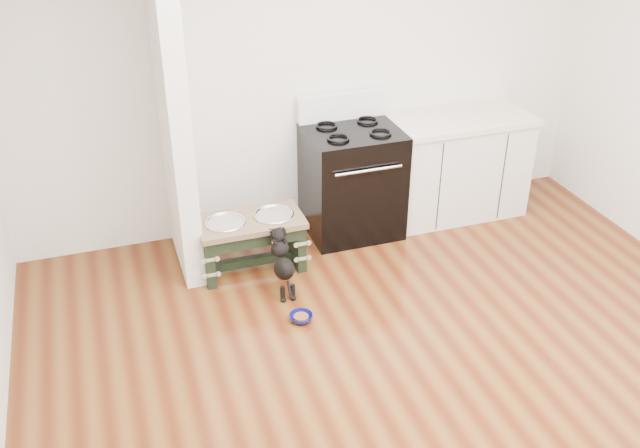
# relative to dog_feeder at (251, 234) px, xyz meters

# --- Properties ---
(ground) EXTENTS (5.00, 5.00, 0.00)m
(ground) POSITION_rel_dog_feeder_xyz_m (0.71, -1.82, -0.32)
(ground) COLOR #4F200E
(ground) RESTS_ON ground
(room_shell) EXTENTS (5.00, 5.00, 5.00)m
(room_shell) POSITION_rel_dog_feeder_xyz_m (0.71, -1.82, 1.30)
(room_shell) COLOR silver
(room_shell) RESTS_ON ground
(partition_wall) EXTENTS (0.15, 0.80, 2.70)m
(partition_wall) POSITION_rel_dog_feeder_xyz_m (-0.46, 0.28, 1.03)
(partition_wall) COLOR silver
(partition_wall) RESTS_ON ground
(oven_range) EXTENTS (0.76, 0.69, 1.14)m
(oven_range) POSITION_rel_dog_feeder_xyz_m (0.96, 0.34, 0.16)
(oven_range) COLOR black
(oven_range) RESTS_ON ground
(cabinet_run) EXTENTS (1.24, 0.64, 0.91)m
(cabinet_run) POSITION_rel_dog_feeder_xyz_m (1.94, 0.36, 0.13)
(cabinet_run) COLOR silver
(cabinet_run) RESTS_ON ground
(dog_feeder) EXTENTS (0.82, 0.44, 0.47)m
(dog_feeder) POSITION_rel_dog_feeder_xyz_m (0.00, 0.00, 0.00)
(dog_feeder) COLOR black
(dog_feeder) RESTS_ON ground
(puppy) EXTENTS (0.14, 0.42, 0.50)m
(puppy) POSITION_rel_dog_feeder_xyz_m (0.15, -0.38, -0.05)
(puppy) COLOR black
(puppy) RESTS_ON ground
(floor_bowl) EXTENTS (0.22, 0.22, 0.05)m
(floor_bowl) POSITION_rel_dog_feeder_xyz_m (0.16, -0.77, -0.29)
(floor_bowl) COLOR #0D0E5F
(floor_bowl) RESTS_ON ground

